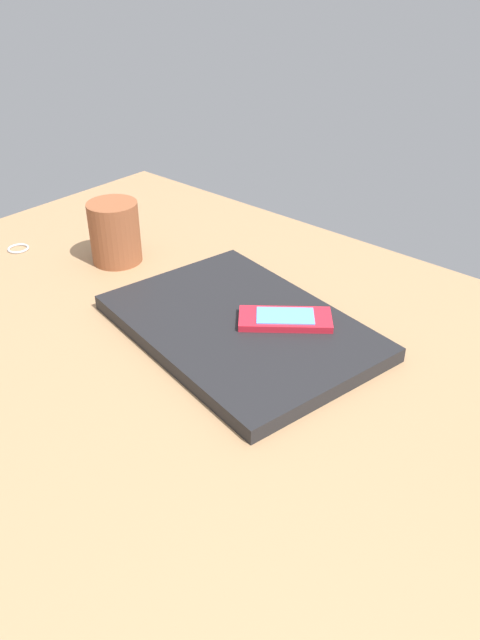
# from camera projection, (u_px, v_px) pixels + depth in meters

# --- Properties ---
(desk_surface) EXTENTS (1.20, 0.80, 0.03)m
(desk_surface) POSITION_uv_depth(u_px,v_px,m) (227.00, 369.00, 0.77)
(desk_surface) COLOR #9E7751
(desk_surface) RESTS_ON ground
(laptop_closed) EXTENTS (0.38, 0.30, 0.02)m
(laptop_closed) POSITION_uv_depth(u_px,v_px,m) (240.00, 327.00, 0.81)
(laptop_closed) COLOR black
(laptop_closed) RESTS_ON desk_surface
(cell_phone_on_laptop) EXTENTS (0.12, 0.11, 0.01)m
(cell_phone_on_laptop) POSITION_uv_depth(u_px,v_px,m) (285.00, 319.00, 0.79)
(cell_phone_on_laptop) COLOR red
(cell_phone_on_laptop) RESTS_ON laptop_closed
(pen_cup) EXTENTS (0.08, 0.08, 0.10)m
(pen_cup) POSITION_uv_depth(u_px,v_px,m) (115.00, 232.00, 0.96)
(pen_cup) COLOR brown
(pen_cup) RESTS_ON desk_surface
(key_ring) EXTENTS (0.03, 0.03, 0.00)m
(key_ring) POSITION_uv_depth(u_px,v_px,m) (18.00, 248.00, 1.02)
(key_ring) COLOR silver
(key_ring) RESTS_ON desk_surface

